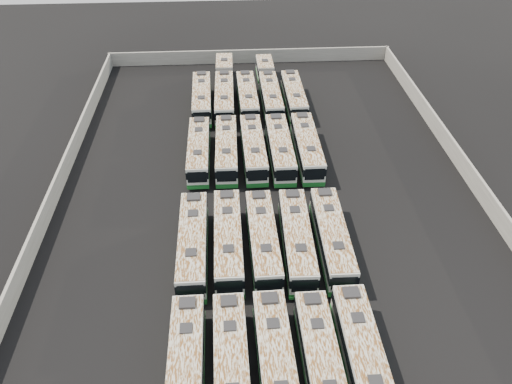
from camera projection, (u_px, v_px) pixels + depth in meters
name	position (u px, v px, depth m)	size (l,w,h in m)	color
ground	(268.00, 201.00, 52.60)	(140.00, 140.00, 0.00)	black
perimeter_wall	(269.00, 193.00, 51.93)	(45.20, 73.20, 2.20)	slate
bus_front_far_left	(186.00, 370.00, 34.88)	(2.50, 11.54, 3.25)	silver
bus_front_left	(232.00, 368.00, 35.05)	(2.62, 11.53, 3.24)	silver
bus_front_center	(276.00, 365.00, 35.16)	(2.72, 11.72, 3.29)	silver
bus_front_right	(322.00, 365.00, 35.22)	(2.56, 11.51, 3.23)	silver
bus_front_far_right	(364.00, 360.00, 35.50)	(2.53, 11.83, 3.33)	silver
bus_midfront_far_left	(193.00, 244.00, 44.97)	(2.60, 11.86, 3.34)	silver
bus_midfront_left	(228.00, 240.00, 45.35)	(2.54, 11.77, 3.31)	silver
bus_midfront_center	(263.00, 240.00, 45.44)	(2.68, 11.60, 3.25)	silver
bus_midfront_right	(297.00, 239.00, 45.44)	(2.74, 11.79, 3.31)	silver
bus_midfront_far_right	(332.00, 237.00, 45.66)	(2.63, 11.74, 3.30)	silver
bus_midback_far_left	(199.00, 151.00, 57.36)	(2.42, 11.31, 3.19)	silver
bus_midback_left	(227.00, 149.00, 57.53)	(2.59, 11.55, 3.24)	silver
bus_midback_center	(253.00, 149.00, 57.65)	(2.69, 11.61, 3.26)	silver
bus_midback_right	(280.00, 148.00, 57.67)	(2.58, 11.71, 3.29)	silver
bus_midback_far_right	(307.00, 147.00, 57.84)	(2.53, 11.80, 3.32)	silver
bus_back_far_left	(202.00, 98.00, 67.66)	(2.70, 11.64, 3.27)	silver
bus_back_left	(224.00, 88.00, 70.12)	(2.74, 18.46, 3.34)	silver
bus_back_center	(247.00, 97.00, 67.98)	(2.66, 11.48, 3.22)	silver
bus_back_right	(269.00, 87.00, 70.43)	(2.63, 17.62, 3.19)	silver
bus_back_far_right	(294.00, 96.00, 68.27)	(2.45, 11.34, 3.19)	silver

